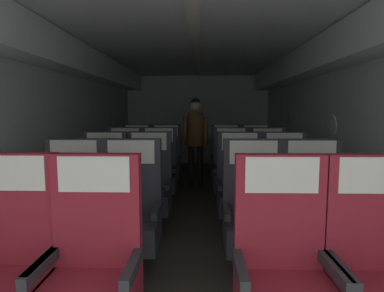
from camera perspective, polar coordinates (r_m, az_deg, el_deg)
name	(u,v)px	position (r m, az deg, el deg)	size (l,w,h in m)	color
ground	(195,213)	(4.35, 0.50, -11.80)	(3.78, 8.34, 0.02)	#3D3833
fuselage_shell	(195,88)	(4.42, 0.58, 10.23)	(3.66, 7.99, 2.26)	silver
seat_a_left_window	(7,270)	(2.17, -30.04, -18.50)	(0.53, 0.48, 1.10)	#38383D
seat_a_left_aisle	(92,273)	(1.96, -17.37, -20.71)	(0.53, 0.48, 1.10)	#38383D
seat_a_right_aisle	(379,276)	(2.10, 30.20, -19.32)	(0.53, 0.48, 1.10)	#38383D
seat_a_right_window	(283,275)	(1.92, 15.85, -21.15)	(0.53, 0.48, 1.10)	#38383D
seat_b_left_window	(72,215)	(2.96, -20.51, -11.39)	(0.53, 0.48, 1.10)	#38383D
seat_b_left_aisle	(130,215)	(2.82, -10.92, -12.00)	(0.53, 0.48, 1.10)	#38383D
seat_b_right_aisle	(313,217)	(2.92, 20.66, -11.67)	(0.53, 0.48, 1.10)	#38383D
seat_b_right_window	(254,217)	(2.79, 10.91, -12.19)	(0.53, 0.48, 1.10)	#38383D
seat_c_left_window	(104,189)	(3.80, -15.38, -7.31)	(0.53, 0.48, 1.10)	#38383D
seat_c_left_aisle	(149,189)	(3.70, -7.72, -7.49)	(0.53, 0.48, 1.10)	#38383D
seat_c_right_aisle	(285,190)	(3.76, 16.16, -7.47)	(0.53, 0.48, 1.10)	#38383D
seat_c_right_window	(240,189)	(3.67, 8.48, -7.61)	(0.53, 0.48, 1.10)	#38383D
seat_d_left_window	(125,173)	(4.69, -11.88, -4.62)	(0.53, 0.48, 1.10)	#38383D
seat_d_left_aisle	(159,173)	(4.61, -5.94, -4.72)	(0.53, 0.48, 1.10)	#38383D
seat_d_right_aisle	(268,173)	(4.66, 13.31, -4.74)	(0.53, 0.48, 1.10)	#38383D
seat_d_right_window	(231,173)	(4.59, 6.99, -4.77)	(0.53, 0.48, 1.10)	#38383D
seat_e_left_window	(137,162)	(5.62, -9.82, -2.79)	(0.53, 0.48, 1.10)	#38383D
seat_e_left_aisle	(166,162)	(5.52, -4.65, -2.87)	(0.53, 0.48, 1.10)	#38383D
seat_e_right_aisle	(256,162)	(5.60, 11.26, -2.85)	(0.53, 0.48, 1.10)	#38383D
seat_e_right_window	(226,162)	(5.51, 6.10, -2.91)	(0.53, 0.48, 1.10)	#38383D
flight_attendant	(196,133)	(5.60, 0.63, 2.30)	(0.43, 0.28, 1.55)	black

